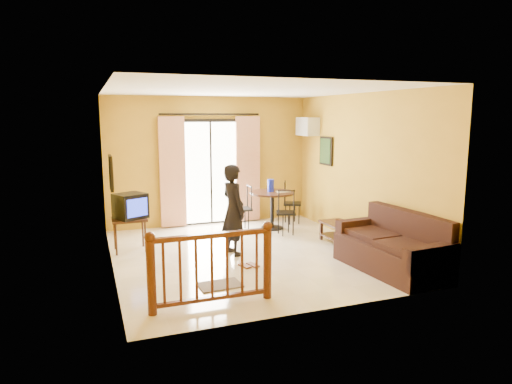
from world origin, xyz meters
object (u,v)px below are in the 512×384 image
object	(u,v)px
dining_table	(272,199)
coffee_table	(341,230)
standing_person	(233,210)
television	(130,206)
sofa	(394,249)

from	to	relation	value
dining_table	coffee_table	xyz separation A→B (m)	(0.75, -1.55, -0.37)
coffee_table	standing_person	xyz separation A→B (m)	(-2.07, 0.11, 0.53)
television	dining_table	xyz separation A→B (m)	(2.97, 0.63, -0.18)
television	coffee_table	bearing A→B (deg)	-40.41
standing_person	television	bearing A→B (deg)	52.42
coffee_table	standing_person	distance (m)	2.14
television	dining_table	world-z (taller)	television
coffee_table	standing_person	size ratio (longest dim) A/B	0.56
dining_table	sofa	bearing A→B (deg)	-76.37
coffee_table	dining_table	bearing A→B (deg)	115.77
coffee_table	sofa	world-z (taller)	sofa
coffee_table	sofa	xyz separation A→B (m)	(0.01, -1.58, 0.08)
sofa	standing_person	bearing A→B (deg)	136.41
television	dining_table	bearing A→B (deg)	-14.50
sofa	standing_person	world-z (taller)	standing_person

